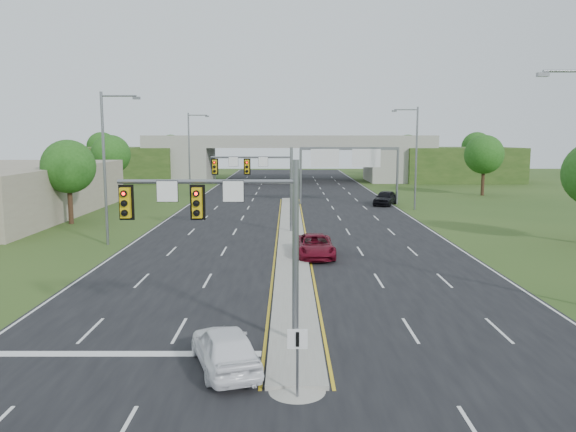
% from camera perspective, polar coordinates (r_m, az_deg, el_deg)
% --- Properties ---
extents(ground, '(240.00, 240.00, 0.00)m').
position_cam_1_polar(ground, '(21.87, 0.75, -12.90)').
color(ground, '#284418').
rests_on(ground, ground).
extents(road, '(24.00, 160.00, 0.02)m').
position_cam_1_polar(road, '(55.97, 0.28, 0.01)').
color(road, black).
rests_on(road, ground).
extents(median, '(2.00, 54.00, 0.16)m').
position_cam_1_polar(median, '(44.10, 0.36, -2.05)').
color(median, gray).
rests_on(median, road).
extents(median_nose, '(2.00, 2.00, 0.16)m').
position_cam_1_polar(median_nose, '(18.15, 0.93, -17.12)').
color(median_nose, gray).
rests_on(median_nose, road).
extents(lane_markings, '(23.72, 160.00, 0.01)m').
position_cam_1_polar(lane_markings, '(49.95, -0.38, -0.95)').
color(lane_markings, gold).
rests_on(lane_markings, road).
extents(signal_mast_near, '(6.62, 0.60, 7.00)m').
position_cam_1_polar(signal_mast_near, '(20.68, -5.51, -0.59)').
color(signal_mast_near, slate).
rests_on(signal_mast_near, ground).
extents(signal_mast_far, '(6.62, 0.60, 7.00)m').
position_cam_1_polar(signal_mast_far, '(45.50, -2.51, 4.12)').
color(signal_mast_far, slate).
rests_on(signal_mast_far, ground).
extents(keep_right_sign, '(0.60, 0.13, 2.20)m').
position_cam_1_polar(keep_right_sign, '(17.10, 0.97, -13.57)').
color(keep_right_sign, slate).
rests_on(keep_right_sign, ground).
extents(sign_gantry, '(11.58, 0.44, 6.67)m').
position_cam_1_polar(sign_gantry, '(65.77, 6.10, 5.73)').
color(sign_gantry, slate).
rests_on(sign_gantry, ground).
extents(overpass, '(80.00, 14.00, 8.10)m').
position_cam_1_polar(overpass, '(100.52, 0.15, 5.59)').
color(overpass, gray).
rests_on(overpass, ground).
extents(lightpole_l_mid, '(2.85, 0.25, 11.00)m').
position_cam_1_polar(lightpole_l_mid, '(42.50, -17.92, 5.33)').
color(lightpole_l_mid, slate).
rests_on(lightpole_l_mid, ground).
extents(lightpole_l_far, '(2.85, 0.25, 11.00)m').
position_cam_1_polar(lightpole_l_far, '(76.56, -9.86, 6.62)').
color(lightpole_l_far, slate).
rests_on(lightpole_l_far, ground).
extents(lightpole_r_far, '(2.85, 0.25, 11.00)m').
position_cam_1_polar(lightpole_r_far, '(61.96, 12.73, 6.24)').
color(lightpole_r_far, slate).
rests_on(lightpole_r_far, ground).
extents(tree_l_near, '(4.80, 4.80, 7.60)m').
position_cam_1_polar(tree_l_near, '(54.21, -21.42, 4.68)').
color(tree_l_near, '#382316').
rests_on(tree_l_near, ground).
extents(tree_l_mid, '(5.20, 5.20, 8.12)m').
position_cam_1_polar(tree_l_mid, '(79.10, -17.56, 5.98)').
color(tree_l_mid, '#382316').
rests_on(tree_l_mid, ground).
extents(tree_r_mid, '(5.20, 5.20, 8.12)m').
position_cam_1_polar(tree_r_mid, '(79.91, 19.30, 5.92)').
color(tree_r_mid, '#382316').
rests_on(tree_r_mid, ground).
extents(tree_back_a, '(6.00, 6.00, 8.85)m').
position_cam_1_polar(tree_back_a, '(120.50, -18.38, 6.67)').
color(tree_back_a, '#382316').
rests_on(tree_back_a, ground).
extents(tree_back_b, '(5.60, 5.60, 8.32)m').
position_cam_1_polar(tree_back_b, '(116.88, -11.80, 6.72)').
color(tree_back_b, '#382316').
rests_on(tree_back_b, ground).
extents(tree_back_c, '(5.60, 5.60, 8.32)m').
position_cam_1_polar(tree_back_c, '(117.00, 12.05, 6.71)').
color(tree_back_c, '#382316').
rests_on(tree_back_c, ground).
extents(tree_back_d, '(6.00, 6.00, 8.85)m').
position_cam_1_polar(tree_back_d, '(120.68, 18.61, 6.66)').
color(tree_back_d, '#382316').
rests_on(tree_back_d, ground).
extents(car_white, '(3.09, 4.77, 1.51)m').
position_cam_1_polar(car_white, '(19.56, -6.42, -13.11)').
color(car_white, white).
rests_on(car_white, road).
extents(car_far_a, '(2.55, 5.28, 1.45)m').
position_cam_1_polar(car_far_a, '(36.86, 2.77, -3.04)').
color(car_far_a, '#5F0919').
rests_on(car_far_a, road).
extents(car_far_c, '(3.82, 5.34, 1.69)m').
position_cam_1_polar(car_far_c, '(65.84, 9.86, 1.84)').
color(car_far_c, black).
rests_on(car_far_c, road).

